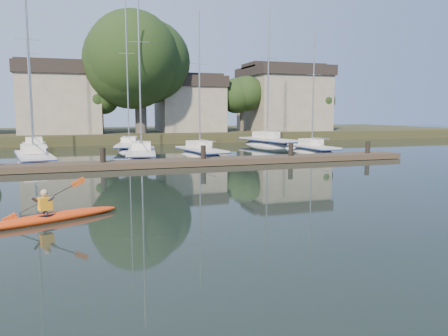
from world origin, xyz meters
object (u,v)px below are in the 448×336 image
object	(u,v)px
sailboat_1	(34,166)
sailboat_4	(313,155)
dock	(155,163)
sailboat_6	(129,151)
sailboat_7	(269,148)
kayak	(50,216)
sailboat_5	(35,153)
sailboat_3	(201,158)
sailboat_2	(142,161)

from	to	relation	value
sailboat_1	sailboat_4	world-z (taller)	sailboat_1
dock	sailboat_1	distance (m)	8.30
sailboat_6	sailboat_7	world-z (taller)	sailboat_6
dock	sailboat_6	world-z (taller)	sailboat_6
kayak	dock	xyz separation A→B (m)	(5.16, 12.11, 0.04)
sailboat_4	sailboat_5	bearing A→B (deg)	154.91
dock	sailboat_1	bearing A→B (deg)	148.47
sailboat_3	sailboat_2	bearing A→B (deg)	174.91
sailboat_5	sailboat_7	bearing A→B (deg)	-8.43
sailboat_1	sailboat_4	size ratio (longest dim) A/B	1.24
sailboat_2	sailboat_5	size ratio (longest dim) A/B	1.00
kayak	sailboat_7	size ratio (longest dim) A/B	0.29
sailboat_4	sailboat_7	size ratio (longest dim) A/B	0.75
sailboat_6	sailboat_1	bearing A→B (deg)	-117.68
sailboat_4	sailboat_6	distance (m)	15.82
dock	sailboat_5	bearing A→B (deg)	119.92
sailboat_7	kayak	bearing A→B (deg)	-137.85
sailboat_5	sailboat_6	bearing A→B (deg)	-11.20
sailboat_6	sailboat_2	bearing A→B (deg)	-78.69
sailboat_7	sailboat_4	bearing A→B (deg)	-98.28
sailboat_5	sailboat_7	xyz separation A→B (m)	(20.96, -1.03, -0.04)
dock	kayak	bearing A→B (deg)	-113.06
sailboat_1	sailboat_6	xyz separation A→B (m)	(6.91, 8.60, 0.02)
sailboat_1	sailboat_2	size ratio (longest dim) A/B	0.97
dock	sailboat_1	size ratio (longest dim) A/B	2.54
kayak	sailboat_1	distance (m)	16.56
sailboat_2	sailboat_4	world-z (taller)	sailboat_2
sailboat_3	sailboat_5	xyz separation A→B (m)	(-12.17, 8.40, 0.00)
sailboat_3	sailboat_4	distance (m)	9.23
sailboat_3	sailboat_7	world-z (taller)	sailboat_7
sailboat_1	sailboat_2	bearing A→B (deg)	-4.13
sailboat_4	sailboat_1	bearing A→B (deg)	178.86
sailboat_2	sailboat_5	distance (m)	11.63
sailboat_1	sailboat_2	distance (m)	6.97
sailboat_7	sailboat_3	bearing A→B (deg)	-151.50
sailboat_2	sailboat_6	size ratio (longest dim) A/B	0.98
sailboat_4	sailboat_5	size ratio (longest dim) A/B	0.78
sailboat_7	sailboat_1	bearing A→B (deg)	-169.04
sailboat_4	dock	bearing A→B (deg)	-162.69
dock	sailboat_6	bearing A→B (deg)	90.70
kayak	sailboat_6	xyz separation A→B (m)	(5.00, 25.05, -0.33)
sailboat_2	sailboat_7	distance (m)	15.26
sailboat_2	sailboat_3	xyz separation A→B (m)	(4.42, 0.27, -0.00)
sailboat_4	sailboat_6	xyz separation A→B (m)	(-13.67, 7.96, 0.01)
sailboat_1	sailboat_4	distance (m)	20.59
dock	sailboat_7	size ratio (longest dim) A/B	2.36
dock	sailboat_2	bearing A→B (deg)	91.48
sailboat_2	sailboat_3	size ratio (longest dim) A/B	1.18
sailboat_2	sailboat_4	bearing A→B (deg)	8.17
dock	sailboat_7	distance (m)	18.21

